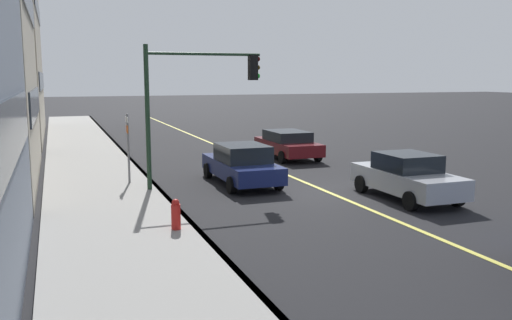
# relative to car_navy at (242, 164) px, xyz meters

# --- Properties ---
(ground) EXTENTS (200.00, 200.00, 0.00)m
(ground) POSITION_rel_car_navy_xyz_m (-2.59, -2.36, -0.76)
(ground) COLOR black
(sidewalk_slab) EXTENTS (80.00, 3.87, 0.15)m
(sidewalk_slab) POSITION_rel_car_navy_xyz_m (-2.59, 5.07, -0.69)
(sidewalk_slab) COLOR gray
(sidewalk_slab) RESTS_ON ground
(curb_edge) EXTENTS (80.00, 0.16, 0.15)m
(curb_edge) POSITION_rel_car_navy_xyz_m (-2.59, 3.21, -0.69)
(curb_edge) COLOR slate
(curb_edge) RESTS_ON ground
(lane_stripe_center) EXTENTS (80.00, 0.16, 0.01)m
(lane_stripe_center) POSITION_rel_car_navy_xyz_m (-2.59, -2.36, -0.76)
(lane_stripe_center) COLOR #D8CC4C
(lane_stripe_center) RESTS_ON ground
(car_navy) EXTENTS (4.70, 1.97, 1.51)m
(car_navy) POSITION_rel_car_navy_xyz_m (0.00, 0.00, 0.00)
(car_navy) COLOR navy
(car_navy) RESTS_ON ground
(car_silver) EXTENTS (4.28, 1.94, 1.52)m
(car_silver) POSITION_rel_car_navy_xyz_m (-4.28, -4.30, -0.00)
(car_silver) COLOR #A8AAB2
(car_silver) RESTS_ON ground
(car_maroon) EXTENTS (4.54, 2.05, 1.35)m
(car_maroon) POSITION_rel_car_navy_xyz_m (5.47, -4.27, -0.04)
(car_maroon) COLOR #591116
(car_maroon) RESTS_ON ground
(traffic_light_mast) EXTENTS (0.28, 4.16, 5.08)m
(traffic_light_mast) POSITION_rel_car_navy_xyz_m (-0.48, 1.86, 2.76)
(traffic_light_mast) COLOR #1E3823
(traffic_light_mast) RESTS_ON ground
(street_sign_post) EXTENTS (0.60, 0.08, 2.67)m
(street_sign_post) POSITION_rel_car_navy_xyz_m (0.98, 4.03, 0.82)
(street_sign_post) COLOR slate
(street_sign_post) RESTS_ON ground
(fire_hydrant) EXTENTS (0.24, 0.24, 0.94)m
(fire_hydrant) POSITION_rel_car_navy_xyz_m (-5.75, 3.73, -0.30)
(fire_hydrant) COLOR red
(fire_hydrant) RESTS_ON ground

